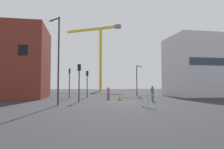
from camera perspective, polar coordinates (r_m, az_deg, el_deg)
ground at (r=21.36m, az=3.00°, el=-8.00°), size 160.00×160.00×0.00m
brick_building at (r=31.83m, az=-28.21°, el=3.10°), size 10.99×8.72×10.15m
office_block at (r=36.23m, az=24.36°, el=2.07°), size 10.63×7.82×9.88m
construction_crane at (r=65.26m, az=-3.78°, el=7.95°), size 17.29×10.66×21.08m
streetlamp_tall at (r=18.77m, az=-15.50°, el=5.75°), size 1.19×1.15×8.08m
streetlamp_short at (r=34.82m, az=7.41°, el=-0.84°), size 1.36×0.81×5.30m
traffic_light_corner at (r=21.81m, az=-9.51°, el=-0.61°), size 0.38×0.36×4.12m
traffic_light_crosswalk at (r=28.68m, az=-12.20°, el=-1.09°), size 0.27×0.38×4.21m
traffic_light_near at (r=29.30m, az=-7.19°, el=-1.50°), size 0.36×0.37×3.93m
pedestrian_walking at (r=25.70m, az=-1.08°, el=-5.07°), size 0.34×0.34×1.64m
pedestrian_waiting at (r=22.61m, az=11.62°, el=-5.07°), size 0.34×0.34×1.75m
safety_barrier_front at (r=28.95m, az=5.36°, el=-5.61°), size 2.53×0.23×1.08m
safety_barrier_right_run at (r=16.40m, az=10.27°, el=-7.43°), size 0.26×2.58×1.08m
safety_barrier_rear at (r=28.45m, az=13.83°, el=-5.58°), size 0.32×1.82×1.08m
traffic_cone_on_verge at (r=27.40m, az=8.17°, el=-6.45°), size 0.48×0.48×0.49m
traffic_cone_orange at (r=24.04m, az=2.27°, el=-6.81°), size 0.59×0.59×0.59m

